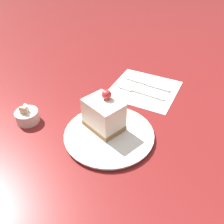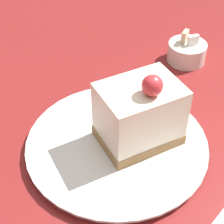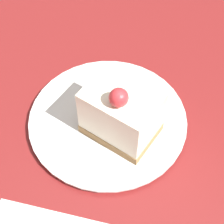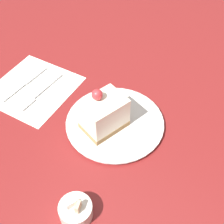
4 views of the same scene
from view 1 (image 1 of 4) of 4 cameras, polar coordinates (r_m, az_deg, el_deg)
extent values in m
plane|color=maroon|center=(0.70, -4.19, -6.78)|extent=(4.00, 4.00, 0.00)
cylinder|color=silver|center=(0.71, -0.68, -5.23)|extent=(0.24, 0.24, 0.01)
cylinder|color=silver|center=(0.70, -0.68, -4.98)|extent=(0.25, 0.25, 0.00)
cube|color=#9E7547|center=(0.72, -1.57, -3.07)|extent=(0.11, 0.13, 0.02)
cube|color=white|center=(0.69, -1.63, -0.28)|extent=(0.11, 0.12, 0.07)
sphere|color=red|center=(0.67, -1.57, 4.09)|extent=(0.03, 0.03, 0.03)
cube|color=white|center=(0.91, 7.32, 5.23)|extent=(0.23, 0.24, 0.00)
cube|color=silver|center=(0.87, 8.16, 3.96)|extent=(0.01, 0.12, 0.00)
cube|color=silver|center=(0.90, 3.18, 5.56)|extent=(0.02, 0.05, 0.00)
cube|color=silver|center=(0.92, 10.51, 5.54)|extent=(0.02, 0.09, 0.00)
cube|color=silver|center=(0.95, 5.57, 7.07)|extent=(0.01, 0.09, 0.00)
cylinder|color=silver|center=(0.79, -18.80, -0.96)|extent=(0.07, 0.07, 0.04)
cube|color=#D8B28C|center=(0.77, -19.66, 0.29)|extent=(0.01, 0.02, 0.02)
cube|color=white|center=(0.78, -19.00, 0.87)|extent=(0.02, 0.02, 0.02)
camera|label=2|loc=(0.70, 32.62, 24.59)|focal=60.00mm
camera|label=3|loc=(0.85, 5.42, 38.75)|focal=60.00mm
camera|label=4|loc=(0.73, -60.12, 33.99)|focal=50.00mm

